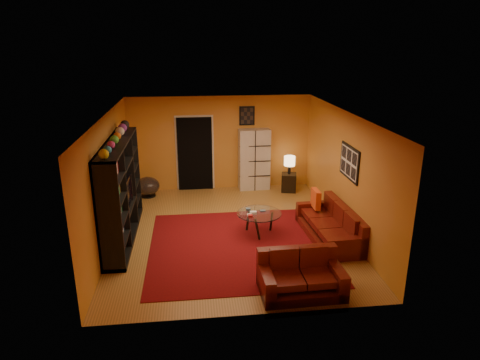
{
  "coord_description": "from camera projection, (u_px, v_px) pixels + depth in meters",
  "views": [
    {
      "loc": [
        -0.78,
        -8.55,
        4.05
      ],
      "look_at": [
        0.22,
        0.1,
        1.17
      ],
      "focal_mm": 32.0,
      "sensor_mm": 36.0,
      "label": 1
    }
  ],
  "objects": [
    {
      "name": "ceiling",
      "position": [
        230.0,
        115.0,
        8.61
      ],
      "size": [
        6.0,
        6.0,
        0.0
      ],
      "primitive_type": "plane",
      "rotation": [
        3.14,
        0.0,
        0.0
      ],
      "color": "white",
      "rests_on": "wall_back"
    },
    {
      "name": "rug",
      "position": [
        239.0,
        246.0,
        8.77
      ],
      "size": [
        3.6,
        3.6,
        0.01
      ],
      "primitive_type": "cube",
      "color": "#57090E",
      "rests_on": "floor"
    },
    {
      "name": "doorway",
      "position": [
        195.0,
        154.0,
        11.82
      ],
      "size": [
        0.95,
        0.1,
        2.04
      ],
      "primitive_type": "cube",
      "color": "black",
      "rests_on": "floor"
    },
    {
      "name": "coffee_table",
      "position": [
        259.0,
        215.0,
        9.21
      ],
      "size": [
        0.96,
        0.96,
        0.48
      ],
      "rotation": [
        0.0,
        0.0,
        0.26
      ],
      "color": "silver",
      "rests_on": "floor"
    },
    {
      "name": "entertainment_unit",
      "position": [
        121.0,
        191.0,
        8.84
      ],
      "size": [
        0.45,
        3.0,
        2.1
      ],
      "primitive_type": "cube",
      "color": "black",
      "rests_on": "floor"
    },
    {
      "name": "storage_cabinet",
      "position": [
        254.0,
        160.0,
        11.9
      ],
      "size": [
        0.87,
        0.42,
        1.71
      ],
      "primitive_type": "cube",
      "rotation": [
        0.0,
        0.0,
        0.05
      ],
      "color": "beige",
      "rests_on": "floor"
    },
    {
      "name": "throw_pillow",
      "position": [
        316.0,
        199.0,
        9.6
      ],
      "size": [
        0.12,
        0.42,
        0.42
      ],
      "primitive_type": "cube",
      "color": "#ED4E1A",
      "rests_on": "sofa"
    },
    {
      "name": "wall_back",
      "position": [
        220.0,
        143.0,
        11.84
      ],
      "size": [
        6.0,
        0.0,
        6.0
      ],
      "primitive_type": "plane",
      "rotation": [
        1.57,
        0.0,
        0.0
      ],
      "color": "orange",
      "rests_on": "floor"
    },
    {
      "name": "wall_right",
      "position": [
        344.0,
        172.0,
        9.29
      ],
      "size": [
        0.0,
        6.0,
        6.0
      ],
      "primitive_type": "plane",
      "rotation": [
        1.57,
        0.0,
        -1.57
      ],
      "color": "orange",
      "rests_on": "floor"
    },
    {
      "name": "bowl_chair",
      "position": [
        148.0,
        186.0,
        11.47
      ],
      "size": [
        0.65,
        0.65,
        0.53
      ],
      "color": "black",
      "rests_on": "floor"
    },
    {
      "name": "sofa",
      "position": [
        333.0,
        226.0,
        9.06
      ],
      "size": [
        0.95,
        2.11,
        0.85
      ],
      "rotation": [
        0.0,
        0.0,
        0.05
      ],
      "color": "#510F0A",
      "rests_on": "rug"
    },
    {
      "name": "wall_front",
      "position": [
        249.0,
        239.0,
        6.19
      ],
      "size": [
        6.0,
        0.0,
        6.0
      ],
      "primitive_type": "plane",
      "rotation": [
        -1.57,
        0.0,
        0.0
      ],
      "color": "orange",
      "rests_on": "floor"
    },
    {
      "name": "wall_left",
      "position": [
        109.0,
        180.0,
        8.74
      ],
      "size": [
        0.0,
        6.0,
        6.0
      ],
      "primitive_type": "plane",
      "rotation": [
        1.57,
        0.0,
        1.57
      ],
      "color": "orange",
      "rests_on": "floor"
    },
    {
      "name": "wall_art_right",
      "position": [
        350.0,
        162.0,
        8.91
      ],
      "size": [
        0.03,
        1.0,
        0.7
      ],
      "primitive_type": "cube",
      "color": "black",
      "rests_on": "wall_right"
    },
    {
      "name": "tv",
      "position": [
        123.0,
        194.0,
        8.79
      ],
      "size": [
        1.02,
        0.13,
        0.58
      ],
      "primitive_type": "imported",
      "rotation": [
        0.0,
        0.0,
        1.57
      ],
      "color": "black",
      "rests_on": "entertainment_unit"
    },
    {
      "name": "side_table",
      "position": [
        289.0,
        182.0,
        11.89
      ],
      "size": [
        0.48,
        0.48,
        0.5
      ],
      "primitive_type": "cube",
      "rotation": [
        0.0,
        0.0,
        -0.23
      ],
      "color": "black",
      "rests_on": "floor"
    },
    {
      "name": "table_lamp",
      "position": [
        290.0,
        161.0,
        11.7
      ],
      "size": [
        0.3,
        0.3,
        0.5
      ],
      "color": "black",
      "rests_on": "side_table"
    },
    {
      "name": "floor",
      "position": [
        230.0,
        232.0,
        9.42
      ],
      "size": [
        6.0,
        6.0,
        0.0
      ],
      "primitive_type": "plane",
      "color": "olive",
      "rests_on": "ground"
    },
    {
      "name": "loveseat",
      "position": [
        300.0,
        275.0,
        7.15
      ],
      "size": [
        1.4,
        0.86,
        0.85
      ],
      "rotation": [
        0.0,
        0.0,
        1.59
      ],
      "color": "#510F0A",
      "rests_on": "rug"
    },
    {
      "name": "wall_art_back",
      "position": [
        247.0,
        116.0,
        11.67
      ],
      "size": [
        0.42,
        0.03,
        0.52
      ],
      "primitive_type": "cube",
      "color": "black",
      "rests_on": "wall_back"
    }
  ]
}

